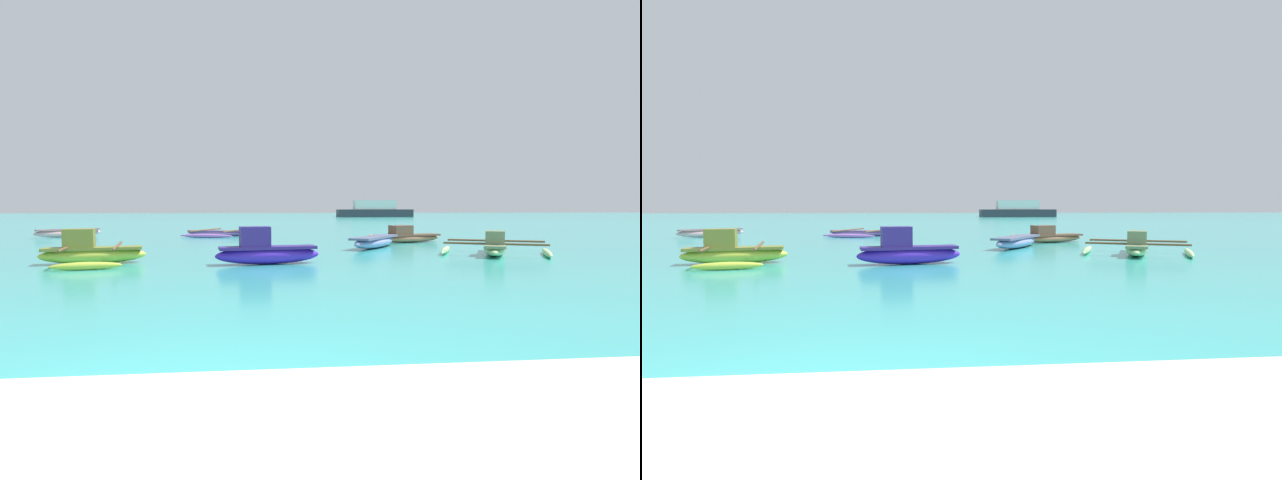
% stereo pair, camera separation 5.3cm
% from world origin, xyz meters
% --- Properties ---
extents(ground_plane, '(240.00, 240.00, 0.00)m').
position_xyz_m(ground_plane, '(0.00, 0.00, 0.00)').
color(ground_plane, '#38ADA8').
extents(moored_boat_0, '(3.26, 1.72, 0.75)m').
position_xyz_m(moored_boat_0, '(6.86, 17.72, 0.26)').
color(moored_boat_0, '#AD6C4B').
rests_on(moored_boat_0, ground_plane).
extents(moored_boat_1, '(4.08, 3.70, 0.79)m').
position_xyz_m(moored_boat_1, '(8.15, 12.07, 0.26)').
color(moored_boat_1, '#AED58D').
rests_on(moored_boat_1, ground_plane).
extents(moored_boat_2, '(2.80, 3.37, 0.96)m').
position_xyz_m(moored_boat_2, '(-3.99, 10.79, 0.32)').
color(moored_boat_2, '#BEC93F').
rests_on(moored_boat_2, ground_plane).
extents(moored_boat_3, '(4.04, 4.59, 0.34)m').
position_xyz_m(moored_boat_3, '(-1.57, 23.67, 0.15)').
color(moored_boat_3, '#BA6FD3').
rests_on(moored_boat_3, ground_plane).
extents(moored_boat_4, '(2.85, 2.34, 0.43)m').
position_xyz_m(moored_boat_4, '(-9.25, 23.28, 0.24)').
color(moored_boat_4, pink).
rests_on(moored_boat_4, ground_plane).
extents(moored_boat_5, '(2.57, 3.34, 0.44)m').
position_xyz_m(moored_boat_5, '(4.84, 15.10, 0.25)').
color(moored_boat_5, '#8593D0').
rests_on(moored_boat_5, ground_plane).
extents(moored_boat_6, '(2.90, 1.10, 1.02)m').
position_xyz_m(moored_boat_6, '(0.74, 10.16, 0.36)').
color(moored_boat_6, '#4723BE').
rests_on(moored_boat_6, ground_plane).
extents(mooring_buoy_1, '(0.40, 0.40, 0.40)m').
position_xyz_m(mooring_buoy_1, '(5.13, 17.02, 0.20)').
color(mooring_buoy_1, orange).
rests_on(mooring_buoy_1, ground_plane).
extents(distant_ferry, '(11.34, 2.49, 2.49)m').
position_xyz_m(distant_ferry, '(17.14, 70.45, 1.01)').
color(distant_ferry, '#2D333D').
rests_on(distant_ferry, ground_plane).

